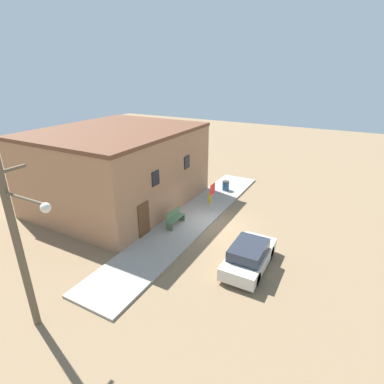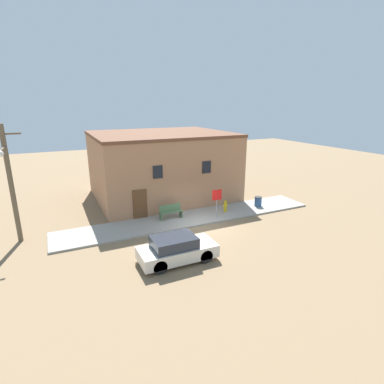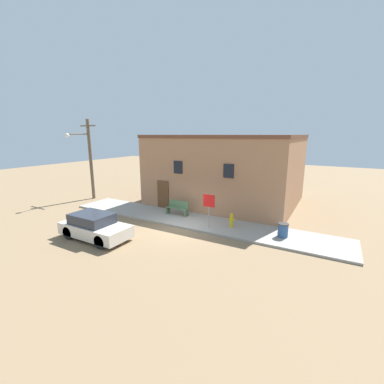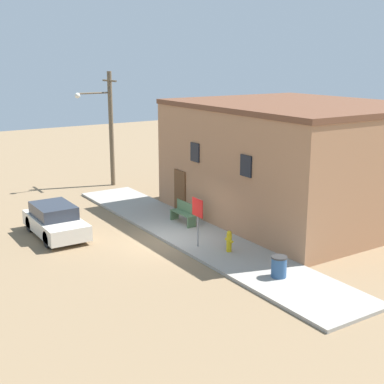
# 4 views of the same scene
# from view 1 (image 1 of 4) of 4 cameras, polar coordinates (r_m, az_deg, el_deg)

# --- Properties ---
(ground_plane) EXTENTS (80.00, 80.00, 0.00)m
(ground_plane) POSITION_cam_1_polar(r_m,az_deg,el_deg) (19.81, 3.78, -6.12)
(ground_plane) COLOR #846B4C
(sidewalk) EXTENTS (18.82, 2.94, 0.13)m
(sidewalk) POSITION_cam_1_polar(r_m,az_deg,el_deg) (20.36, 0.02, -5.04)
(sidewalk) COLOR #9E998E
(sidewalk) RESTS_ON ground
(brick_building) EXTENTS (11.15, 9.37, 5.60)m
(brick_building) POSITION_cam_1_polar(r_m,az_deg,el_deg) (22.62, -13.79, 4.64)
(brick_building) COLOR #A87551
(brick_building) RESTS_ON ground
(fire_hydrant) EXTENTS (0.46, 0.22, 0.88)m
(fire_hydrant) POSITION_cam_1_polar(r_m,az_deg,el_deg) (22.35, 3.39, -1.07)
(fire_hydrant) COLOR gold
(fire_hydrant) RESTS_ON sidewalk
(stop_sign) EXTENTS (0.75, 0.06, 2.04)m
(stop_sign) POSITION_cam_1_polar(r_m,az_deg,el_deg) (20.70, 3.90, -0.05)
(stop_sign) COLOR gray
(stop_sign) RESTS_ON sidewalk
(bench) EXTENTS (1.60, 0.44, 1.00)m
(bench) POSITION_cam_1_polar(r_m,az_deg,el_deg) (19.21, -3.31, -5.00)
(bench) COLOR #4C6B47
(bench) RESTS_ON sidewalk
(trash_bin) EXTENTS (0.57, 0.57, 0.76)m
(trash_bin) POSITION_cam_1_polar(r_m,az_deg,el_deg) (24.92, 6.44, 1.21)
(trash_bin) COLOR #2D517F
(trash_bin) RESTS_ON sidewalk
(utility_pole) EXTENTS (1.80, 2.33, 6.89)m
(utility_pole) POSITION_cam_1_polar(r_m,az_deg,el_deg) (12.28, -29.97, -8.54)
(utility_pole) COLOR brown
(utility_pole) RESTS_ON ground
(parked_car) EXTENTS (4.04, 1.78, 1.40)m
(parked_car) POSITION_cam_1_polar(r_m,az_deg,el_deg) (15.73, 10.81, -11.87)
(parked_car) COLOR black
(parked_car) RESTS_ON ground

